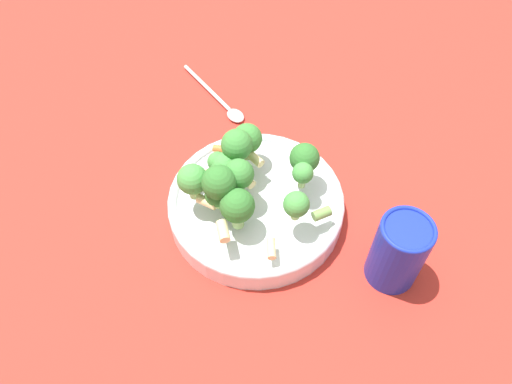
% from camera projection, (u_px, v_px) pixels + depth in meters
% --- Properties ---
extents(ground_plane, '(3.00, 3.00, 0.00)m').
position_uv_depth(ground_plane, '(256.00, 212.00, 0.75)').
color(ground_plane, '#B72D23').
extents(bowl, '(0.26, 0.26, 0.04)m').
position_uv_depth(bowl, '(256.00, 204.00, 0.73)').
color(bowl, silver).
rests_on(bowl, ground_plane).
extents(pasta_salad, '(0.20, 0.22, 0.09)m').
position_uv_depth(pasta_salad, '(240.00, 172.00, 0.68)').
color(pasta_salad, '#8CB766').
rests_on(pasta_salad, bowl).
extents(cup, '(0.07, 0.07, 0.11)m').
position_uv_depth(cup, '(399.00, 251.00, 0.64)').
color(cup, '#192DAD').
rests_on(cup, ground_plane).
extents(spoon, '(0.05, 0.18, 0.01)m').
position_uv_depth(spoon, '(223.00, 103.00, 0.88)').
color(spoon, silver).
rests_on(spoon, ground_plane).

